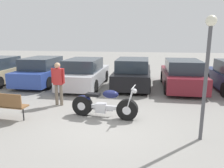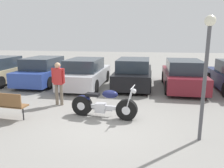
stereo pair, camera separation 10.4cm
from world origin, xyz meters
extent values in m
plane|color=gray|center=(0.00, 0.00, 0.00)|extent=(60.00, 60.00, 0.00)
cylinder|color=black|center=(0.68, 0.48, 0.34)|extent=(0.69, 0.28, 0.67)
cylinder|color=silver|center=(0.68, 0.48, 0.34)|extent=(0.29, 0.25, 0.27)
cylinder|color=black|center=(-0.84, 0.67, 0.34)|extent=(0.69, 0.28, 0.67)
cylinder|color=silver|center=(-0.84, 0.67, 0.34)|extent=(0.29, 0.25, 0.27)
cube|color=silver|center=(-0.08, 0.57, 0.35)|extent=(1.17, 0.25, 0.12)
cube|color=silver|center=(-0.19, 0.59, 0.32)|extent=(0.37, 0.28, 0.30)
ellipsoid|color=#191E4C|center=(0.13, 0.55, 0.80)|extent=(0.55, 0.38, 0.27)
cube|color=black|center=(-0.46, 0.62, 0.74)|extent=(0.47, 0.29, 0.09)
ellipsoid|color=#191E4C|center=(-0.79, 0.66, 0.59)|extent=(0.50, 0.26, 0.20)
cylinder|color=silver|center=(0.75, 0.38, 0.71)|extent=(0.22, 0.06, 0.75)
cylinder|color=silver|center=(0.78, 0.56, 0.71)|extent=(0.22, 0.06, 0.75)
cylinder|color=silver|center=(0.85, 0.46, 1.08)|extent=(0.11, 0.62, 0.03)
sphere|color=silver|center=(0.89, 0.46, 0.96)|extent=(0.15, 0.15, 0.15)
cylinder|color=silver|center=(-0.38, 0.75, 0.22)|extent=(1.17, 0.22, 0.08)
cube|color=#C6B284|center=(-6.88, 4.90, 0.51)|extent=(1.78, 4.35, 0.72)
cylinder|color=black|center=(-7.71, 6.25, 0.32)|extent=(0.20, 0.63, 0.63)
cylinder|color=black|center=(-6.05, 6.25, 0.32)|extent=(0.20, 0.63, 0.63)
cube|color=#2D479E|center=(-4.41, 5.24, 0.51)|extent=(1.78, 4.35, 0.72)
cube|color=#28333D|center=(-4.41, 4.98, 1.17)|extent=(1.57, 2.26, 0.59)
cylinder|color=black|center=(-5.25, 6.59, 0.32)|extent=(0.20, 0.63, 0.63)
cylinder|color=black|center=(-3.58, 6.59, 0.32)|extent=(0.20, 0.63, 0.63)
cylinder|color=black|center=(-5.25, 3.90, 0.32)|extent=(0.20, 0.63, 0.63)
cylinder|color=black|center=(-3.58, 3.90, 0.32)|extent=(0.20, 0.63, 0.63)
cube|color=#BCBCC1|center=(-1.95, 4.90, 0.51)|extent=(1.78, 4.35, 0.72)
cube|color=#28333D|center=(-1.95, 4.64, 1.17)|extent=(1.57, 2.26, 0.59)
cylinder|color=black|center=(-2.78, 6.25, 0.32)|extent=(0.20, 0.63, 0.63)
cylinder|color=black|center=(-1.12, 6.25, 0.32)|extent=(0.20, 0.63, 0.63)
cylinder|color=black|center=(-2.78, 3.55, 0.32)|extent=(0.20, 0.63, 0.63)
cylinder|color=black|center=(-1.12, 3.55, 0.32)|extent=(0.20, 0.63, 0.63)
cube|color=black|center=(0.52, 5.36, 0.51)|extent=(1.78, 4.35, 0.72)
cube|color=#28333D|center=(0.52, 5.10, 1.17)|extent=(1.57, 2.26, 0.59)
cylinder|color=black|center=(-0.31, 6.71, 0.32)|extent=(0.20, 0.63, 0.63)
cylinder|color=black|center=(1.35, 6.71, 0.32)|extent=(0.20, 0.63, 0.63)
cylinder|color=black|center=(-0.31, 4.02, 0.32)|extent=(0.20, 0.63, 0.63)
cylinder|color=black|center=(1.35, 4.02, 0.32)|extent=(0.20, 0.63, 0.63)
cube|color=maroon|center=(2.98, 5.19, 0.51)|extent=(1.78, 4.35, 0.72)
cube|color=#28333D|center=(2.98, 4.93, 1.17)|extent=(1.57, 2.26, 0.59)
cylinder|color=black|center=(2.15, 6.54, 0.32)|extent=(0.20, 0.63, 0.63)
cylinder|color=black|center=(3.81, 6.54, 0.32)|extent=(0.20, 0.63, 0.63)
cylinder|color=black|center=(2.15, 3.84, 0.32)|extent=(0.20, 0.63, 0.63)
cylinder|color=black|center=(3.81, 3.84, 0.32)|extent=(0.20, 0.63, 0.63)
cylinder|color=black|center=(4.62, 6.49, 0.32)|extent=(0.20, 0.63, 0.63)
cube|color=brown|center=(-3.21, -0.04, 0.45)|extent=(1.58, 0.53, 0.05)
cylinder|color=black|center=(-2.53, -0.10, 0.23)|extent=(0.04, 0.04, 0.45)
cylinder|color=#4C4C51|center=(2.66, -0.55, 1.43)|extent=(0.09, 0.09, 2.86)
sphere|color=white|center=(2.66, -0.55, 2.95)|extent=(0.26, 0.26, 0.26)
cylinder|color=#726656|center=(-2.13, 1.56, 0.41)|extent=(0.12, 0.12, 0.81)
cylinder|color=#726656|center=(-1.94, 1.56, 0.41)|extent=(0.12, 0.12, 0.81)
cube|color=red|center=(-2.04, 1.56, 1.12)|extent=(0.34, 0.20, 0.61)
cylinder|color=red|center=(-2.26, 1.56, 1.15)|extent=(0.08, 0.08, 0.56)
cylinder|color=red|center=(-1.82, 1.56, 1.15)|extent=(0.08, 0.08, 0.56)
sphere|color=tan|center=(-2.04, 1.56, 1.53)|extent=(0.22, 0.22, 0.22)
camera|label=1|loc=(1.24, -6.04, 2.61)|focal=35.00mm
camera|label=2|loc=(1.34, -6.02, 2.61)|focal=35.00mm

